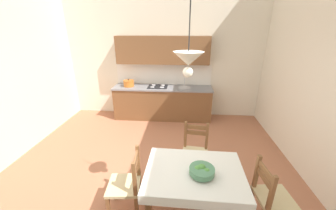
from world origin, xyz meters
TOP-DOWN VIEW (x-y plane):
  - ground_plane at (0.00, 0.00)m, footprint 5.85×6.17m
  - wall_back at (0.00, 2.84)m, footprint 5.85×0.12m
  - kitchen_cabinetry at (-0.01, 2.51)m, footprint 2.65×0.63m
  - dining_table at (0.73, -0.64)m, footprint 1.22×0.90m
  - dining_chair_kitchen_side at (0.78, 0.19)m, footprint 0.46×0.46m
  - dining_chair_window_side at (1.68, -0.68)m, footprint 0.46×0.46m
  - dining_chair_tv_side at (-0.15, -0.61)m, footprint 0.46×0.46m
  - fruit_bowl at (0.81, -0.70)m, footprint 0.30×0.30m
  - pendant_lamp at (0.61, -0.55)m, footprint 0.32×0.32m

SIDE VIEW (x-z plane):
  - ground_plane at x=0.00m, z-range -0.10..0.00m
  - dining_chair_kitchen_side at x=0.78m, z-range -0.02..0.91m
  - dining_chair_window_side at x=1.68m, z-range -0.02..0.91m
  - dining_chair_tv_side at x=-0.15m, z-range -0.02..0.91m
  - dining_table at x=0.73m, z-range 0.23..0.99m
  - fruit_bowl at x=0.81m, z-range 0.75..0.87m
  - kitchen_cabinetry at x=-0.01m, z-range -0.24..1.96m
  - wall_back at x=0.00m, z-range 0.00..4.10m
  - pendant_lamp at x=0.61m, z-range 1.68..2.48m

